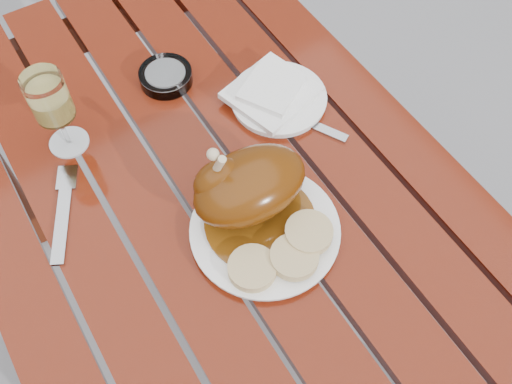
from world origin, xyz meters
TOP-DOWN VIEW (x-y plane):
  - ground at (0.00, 0.00)m, footprint 60.00×60.00m
  - table at (0.00, 0.00)m, footprint 0.80×1.20m
  - dinner_plate at (0.03, -0.15)m, footprint 0.26×0.26m
  - roast_duck at (0.03, -0.09)m, footprint 0.20×0.20m
  - bread_dumplings at (0.03, -0.21)m, footprint 0.18×0.10m
  - wine_glass at (-0.18, 0.20)m, footprint 0.10×0.10m
  - side_plate at (0.20, 0.08)m, footprint 0.22×0.22m
  - napkin at (0.19, 0.09)m, footprint 0.18×0.17m
  - ashtray at (0.05, 0.24)m, footprint 0.12×0.12m
  - fork at (-0.25, 0.06)m, footprint 0.10×0.17m
  - knife at (0.21, 0.02)m, footprint 0.11×0.17m

SIDE VIEW (x-z plane):
  - ground at x=0.00m, z-range 0.00..0.00m
  - table at x=0.00m, z-range 0.00..0.75m
  - knife at x=0.21m, z-range 0.75..0.76m
  - fork at x=-0.25m, z-range 0.75..0.76m
  - side_plate at x=0.20m, z-range 0.75..0.76m
  - dinner_plate at x=0.03m, z-range 0.75..0.77m
  - ashtray at x=0.05m, z-range 0.75..0.78m
  - napkin at x=0.19m, z-range 0.76..0.78m
  - bread_dumplings at x=0.03m, z-range 0.77..0.79m
  - roast_duck at x=0.03m, z-range 0.75..0.89m
  - wine_glass at x=-0.18m, z-range 0.75..0.92m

